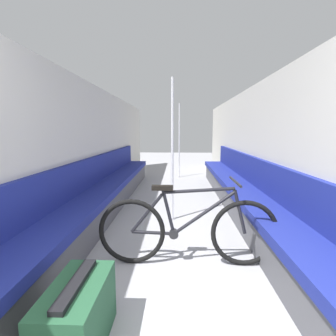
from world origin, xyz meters
TOP-DOWN VIEW (x-y plane):
  - wall_left at (-1.37, 3.70)m, footprint 0.10×10.60m
  - wall_right at (1.37, 3.70)m, footprint 0.10×10.60m
  - bench_seat_row_left at (-1.11, 3.60)m, footprint 0.49×6.20m
  - bench_seat_row_right at (1.11, 3.60)m, footprint 0.49×6.20m
  - bicycle at (0.17, 1.83)m, footprint 1.74×0.46m
  - grab_pole_near at (-0.01, 3.14)m, footprint 0.08×0.08m
  - grab_pole_far at (0.11, 6.68)m, footprint 0.08×0.08m
  - luggage_bag at (-0.52, 0.80)m, footprint 0.31×0.61m

SIDE VIEW (x-z plane):
  - luggage_bag at x=-0.52m, z-range -0.01..0.42m
  - bench_seat_row_left at x=-1.11m, z-range -0.15..0.73m
  - bench_seat_row_right at x=1.11m, z-range -0.15..0.73m
  - bicycle at x=0.17m, z-range -0.07..0.77m
  - grab_pole_near at x=-0.01m, z-range -0.03..2.00m
  - grab_pole_far at x=0.11m, z-range -0.03..2.00m
  - wall_left at x=-1.37m, z-range 0.00..2.05m
  - wall_right at x=1.37m, z-range 0.00..2.05m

